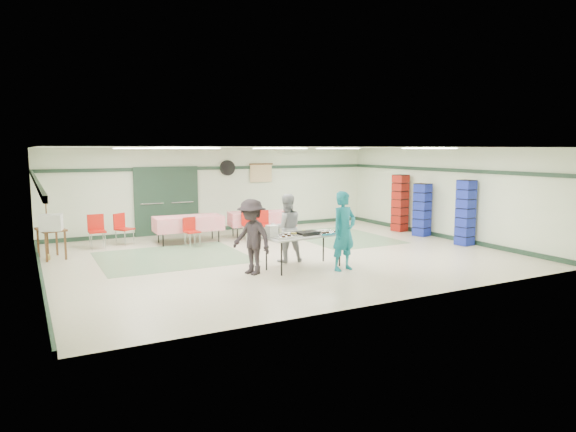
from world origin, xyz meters
name	(u,v)px	position (x,y,z in m)	size (l,w,h in m)	color
floor	(280,255)	(0.00, 0.00, 0.00)	(11.00, 11.00, 0.00)	beige
ceiling	(280,148)	(0.00, 0.00, 2.70)	(11.00, 11.00, 0.00)	white
wall_back	(219,189)	(0.00, 4.50, 1.35)	(11.00, 11.00, 0.00)	beige
wall_front	(397,226)	(0.00, -4.50, 1.35)	(11.00, 11.00, 0.00)	beige
wall_left	(36,215)	(-5.50, 0.00, 1.35)	(9.00, 9.00, 0.00)	beige
wall_right	(444,193)	(5.50, 0.00, 1.35)	(9.00, 9.00, 0.00)	beige
trim_back	(219,168)	(0.00, 4.47, 2.05)	(11.00, 0.06, 0.10)	#1D3526
baseboard_back	(220,228)	(0.00, 4.47, 0.06)	(11.00, 0.06, 0.12)	#1D3526
trim_left	(35,180)	(-5.47, 0.00, 2.05)	(9.00, 0.06, 0.10)	#1D3526
baseboard_left	(41,277)	(-5.47, 0.00, 0.06)	(9.00, 0.06, 0.12)	#1D3526
trim_right	(445,170)	(5.47, 0.00, 2.05)	(9.00, 0.06, 0.10)	#1D3526
baseboard_right	(442,236)	(5.47, 0.00, 0.06)	(9.00, 0.06, 0.12)	#1D3526
green_patch_a	(172,257)	(-2.50, 1.00, 0.00)	(3.50, 3.00, 0.01)	gray
green_patch_b	(340,237)	(2.80, 1.50, 0.00)	(2.50, 3.50, 0.01)	gray
double_door_left	(152,202)	(-2.20, 4.44, 1.05)	(0.90, 0.06, 2.10)	gray
double_door_right	(182,200)	(-1.25, 4.44, 1.05)	(0.90, 0.06, 2.10)	gray
door_frame	(167,201)	(-1.73, 4.42, 1.05)	(2.00, 0.03, 2.15)	#1D3526
wall_fan	(228,168)	(0.30, 4.44, 2.05)	(0.50, 0.50, 0.10)	black
scroll_banner	(261,173)	(1.50, 4.44, 1.85)	(0.80, 0.02, 0.60)	#DAB888
serving_table	(304,237)	(-0.18, -1.53, 0.72)	(1.93, 0.97, 0.76)	#A7A7A2
sheet_tray_right	(326,233)	(0.35, -1.62, 0.77)	(0.59, 0.45, 0.02)	silver
sheet_tray_mid	(300,234)	(-0.23, -1.46, 0.77)	(0.61, 0.46, 0.02)	silver
sheet_tray_left	(286,237)	(-0.69, -1.63, 0.77)	(0.62, 0.47, 0.02)	silver
baking_pan	(307,233)	(-0.12, -1.59, 0.80)	(0.51, 0.32, 0.08)	black
foam_box_stack	(272,231)	(-0.92, -1.43, 0.88)	(0.22, 0.20, 0.25)	white
volunteer_teal	(344,231)	(0.52, -2.09, 0.87)	(0.64, 0.42, 1.75)	#137387
volunteer_grey	(286,228)	(-0.22, -0.76, 0.81)	(0.78, 0.61, 1.61)	#929297
volunteer_dark	(252,237)	(-1.43, -1.50, 0.81)	(1.04, 0.60, 1.62)	black
dining_table_a	(259,218)	(0.65, 2.77, 0.57)	(1.87, 1.05, 0.77)	red
dining_table_b	(188,223)	(-1.55, 2.77, 0.57)	(1.94, 0.92, 0.77)	red
chair_a	(263,222)	(0.53, 2.20, 0.53)	(0.47, 0.47, 0.87)	#B6220E
chair_b	(249,222)	(0.10, 2.20, 0.56)	(0.47, 0.47, 0.91)	#B6220E
chair_c	(289,222)	(1.38, 2.19, 0.48)	(0.44, 0.44, 0.79)	#B6220E
chair_d	(191,229)	(-1.65, 2.19, 0.49)	(0.43, 0.43, 0.80)	#B6220E
chair_loose_a	(122,226)	(-3.30, 3.24, 0.54)	(0.58, 0.58, 0.89)	#B6220E
chair_loose_b	(96,228)	(-4.00, 3.06, 0.56)	(0.43, 0.43, 0.92)	#B6220E
crate_stack_blue_a	(422,210)	(5.15, 0.55, 0.81)	(0.41, 0.41, 1.62)	navy
crate_stack_red	(400,203)	(5.15, 1.59, 0.92)	(0.40, 0.40, 1.84)	maroon
crate_stack_blue_b	(465,213)	(5.15, -1.18, 0.91)	(0.40, 0.40, 1.82)	navy
printer_table	(51,233)	(-5.15, 2.20, 0.63)	(0.71, 0.94, 0.74)	brown
office_printer	(51,223)	(-5.15, 1.85, 0.94)	(0.48, 0.42, 0.38)	#B2B2AD
broom	(47,230)	(-5.23, 2.17, 0.71)	(0.03, 0.03, 1.38)	brown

